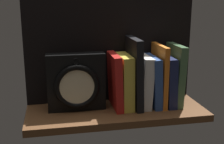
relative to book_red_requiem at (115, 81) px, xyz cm
name	(u,v)px	position (x,y,z in cm)	size (l,w,h in cm)	color
ground_plane	(116,112)	(-0.05, -2.51, -11.19)	(64.04, 23.82, 2.50)	brown
back_panel	(110,50)	(-0.05, 8.80, 9.83)	(64.04, 1.20, 39.54)	black
book_red_requiem	(115,81)	(0.00, 0.00, 0.00)	(2.59, 15.11, 19.87)	red
book_yellow_seinlanguage	(125,81)	(3.57, 0.00, -0.24)	(3.95, 14.25, 19.39)	gold
book_black_skeptic	(134,73)	(7.08, 0.00, 2.78)	(2.47, 16.41, 25.43)	black
book_white_catcher	(143,81)	(10.49, 0.00, -0.56)	(3.75, 14.23, 18.76)	silver
book_blue_modern	(152,81)	(14.11, 0.00, -0.69)	(2.88, 15.01, 18.50)	#2D4C8E
book_orange_pandolfini	(159,75)	(16.70, 0.00, 1.38)	(1.70, 15.45, 22.64)	orange
book_navy_bierce	(166,80)	(19.48, 0.00, -0.72)	(3.26, 15.34, 18.42)	#192147
book_green_romantic	(175,74)	(22.79, 0.00, 1.31)	(2.76, 14.58, 22.49)	#476B44
framed_clock	(76,83)	(-14.03, -0.10, 0.11)	(20.47, 6.38, 20.47)	black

